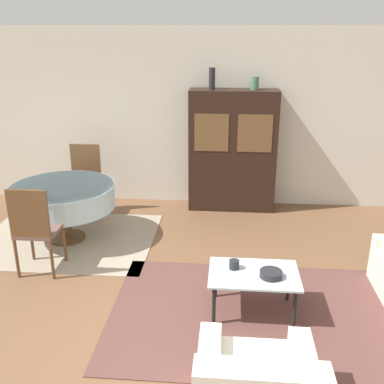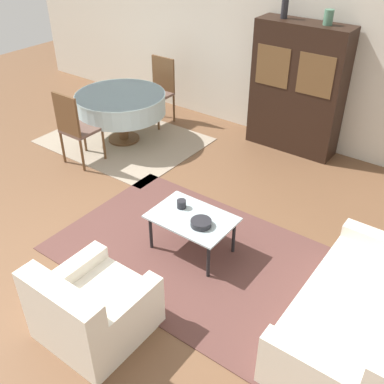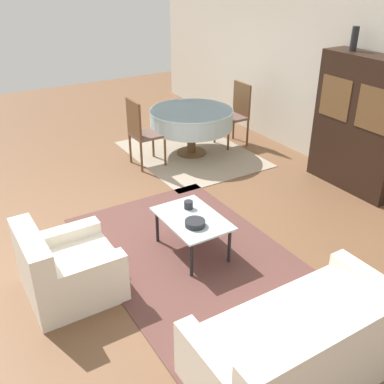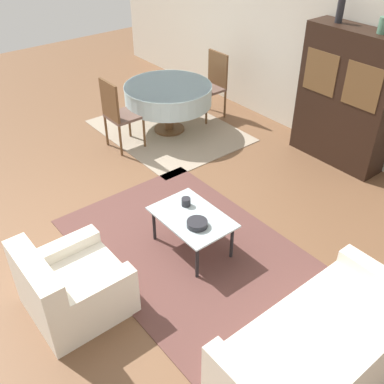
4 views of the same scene
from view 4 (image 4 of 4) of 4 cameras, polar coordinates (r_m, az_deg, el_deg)
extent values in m
plane|color=brown|center=(5.28, -10.86, -4.69)|extent=(14.00, 14.00, 0.00)
cube|color=beige|center=(6.81, 16.39, 16.93)|extent=(10.00, 0.06, 2.70)
cube|color=brown|center=(4.90, -0.12, -7.55)|extent=(2.87, 1.93, 0.01)
cube|color=gray|center=(7.24, -2.93, 7.81)|extent=(2.28, 1.79, 0.01)
cube|color=silver|center=(3.98, 16.29, -18.73)|extent=(0.92, 1.79, 0.41)
cube|color=silver|center=(3.60, 22.07, -18.19)|extent=(0.20, 1.79, 0.37)
cube|color=silver|center=(4.37, -14.38, -12.07)|extent=(0.83, 0.84, 0.40)
cube|color=silver|center=(4.05, -19.23, -10.28)|extent=(0.83, 0.20, 0.35)
cube|color=silver|center=(4.43, -16.82, -7.17)|extent=(0.16, 0.84, 0.12)
cube|color=silver|center=(3.97, -12.72, -12.41)|extent=(0.16, 0.84, 0.12)
cylinder|color=black|center=(4.94, -4.84, -4.11)|extent=(0.04, 0.04, 0.41)
cylinder|color=black|center=(4.49, 0.65, -8.82)|extent=(0.04, 0.04, 0.41)
cylinder|color=black|center=(5.15, -0.56, -2.06)|extent=(0.04, 0.04, 0.41)
cylinder|color=black|center=(4.72, 5.08, -6.32)|extent=(0.04, 0.04, 0.41)
cube|color=silver|center=(4.67, 0.00, -3.20)|extent=(0.86, 0.59, 0.02)
cube|color=black|center=(6.42, 18.92, 11.14)|extent=(1.30, 0.41, 1.82)
cube|color=brown|center=(6.30, 16.00, 14.39)|extent=(0.50, 0.01, 0.55)
cube|color=brown|center=(5.99, 20.77, 12.39)|extent=(0.50, 0.01, 0.55)
cylinder|color=brown|center=(7.25, -2.90, 8.02)|extent=(0.48, 0.48, 0.03)
cylinder|color=brown|center=(7.16, -2.95, 9.49)|extent=(0.14, 0.14, 0.44)
cylinder|color=silver|center=(7.00, -3.05, 12.24)|extent=(1.33, 1.33, 0.30)
cylinder|color=silver|center=(6.95, -3.08, 13.26)|extent=(1.34, 1.34, 0.03)
cylinder|color=brown|center=(7.01, -7.95, 8.70)|extent=(0.04, 0.04, 0.46)
cylinder|color=brown|center=(6.71, -6.09, 7.53)|extent=(0.04, 0.04, 0.46)
cylinder|color=brown|center=(6.84, -10.83, 7.68)|extent=(0.04, 0.04, 0.46)
cylinder|color=brown|center=(6.53, -9.06, 6.45)|extent=(0.04, 0.04, 0.46)
cube|color=brown|center=(6.66, -8.67, 9.52)|extent=(0.44, 0.44, 0.04)
cube|color=brown|center=(6.45, -10.44, 11.33)|extent=(0.44, 0.04, 0.54)
cylinder|color=brown|center=(7.35, 1.83, 10.30)|extent=(0.04, 0.04, 0.46)
cylinder|color=brown|center=(7.63, -0.17, 11.30)|extent=(0.04, 0.04, 0.46)
cylinder|color=brown|center=(7.59, 4.20, 11.08)|extent=(0.04, 0.04, 0.46)
cylinder|color=brown|center=(7.87, 2.19, 12.04)|extent=(0.04, 0.04, 0.46)
cube|color=brown|center=(7.51, 2.05, 12.94)|extent=(0.44, 0.44, 0.04)
cube|color=brown|center=(7.53, 3.30, 15.35)|extent=(0.44, 0.04, 0.54)
cylinder|color=#232328|center=(4.79, -0.76, -1.26)|extent=(0.10, 0.10, 0.09)
cylinder|color=#232328|center=(4.53, 0.65, -4.04)|extent=(0.21, 0.21, 0.06)
cylinder|color=#232328|center=(6.27, 18.32, 21.10)|extent=(0.09, 0.09, 0.31)
cylinder|color=#4C7A60|center=(5.97, 23.15, 18.88)|extent=(0.12, 0.12, 0.19)
camera|label=1|loc=(3.55, -62.78, 4.61)|focal=42.00mm
camera|label=2|loc=(0.95, -81.18, -3.09)|focal=42.00mm
camera|label=3|loc=(0.79, 101.39, -47.95)|focal=42.00mm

